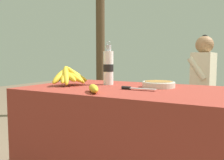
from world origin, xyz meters
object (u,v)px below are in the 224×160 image
Objects in this scene: seated_vendor at (199,79)px; knife at (133,88)px; support_post_near at (100,36)px; loose_banana_front at (94,89)px; water_bottle at (108,67)px; banana_bunch_ripe at (70,75)px; serving_bowl at (158,84)px; wooden_bench at (179,103)px; banana_bunch_green at (147,90)px.

knife is at bearing 90.24° from seated_vendor.
support_post_near reaches higher than seated_vendor.
water_bottle is at bearing 108.10° from loose_banana_front.
support_post_near is at bearing 115.81° from banana_bunch_ripe.
serving_bowl is 0.13× the size of wooden_bench.
banana_bunch_ripe is at bearing -90.22° from banana_bunch_green.
knife is 1.59m from banana_bunch_green.
banana_bunch_green is 1.28m from support_post_near.
seated_vendor is (0.63, 1.46, -0.10)m from banana_bunch_ripe.
banana_bunch_green is (0.01, 1.49, -0.27)m from banana_bunch_ripe.
water_bottle is (0.21, 0.17, 0.06)m from banana_bunch_ripe.
seated_vendor is (0.29, 1.68, -0.06)m from loose_banana_front.
banana_bunch_ripe is 0.13× the size of support_post_near.
loose_banana_front reaches higher than banana_bunch_green.
knife is at bearing -87.45° from wooden_bench.
support_post_near is (-0.94, 1.94, 0.48)m from banana_bunch_ripe.
serving_bowl is 1.23× the size of loose_banana_front.
knife is 0.19× the size of seated_vendor.
knife is (-0.09, -0.19, -0.01)m from serving_bowl.
support_post_near is (-1.41, 1.95, 0.54)m from knife.
banana_bunch_ripe is at bearing -140.20° from water_bottle.
seated_vendor reaches higher than knife.
wooden_bench is 0.42m from banana_bunch_green.
loose_banana_front is 1.71m from seated_vendor.
banana_bunch_ripe is 1.48× the size of serving_bowl.
wooden_bench is 1.67m from support_post_near.
water_bottle reaches higher than banana_bunch_ripe.
support_post_near is at bearing 122.92° from water_bottle.
seated_vendor is (0.06, 1.28, -0.06)m from serving_bowl.
loose_banana_front is at bearing 86.11° from seated_vendor.
serving_bowl is (0.57, 0.18, -0.05)m from banana_bunch_ripe.
wooden_bench is 6.41× the size of banana_bunch_green.
banana_bunch_green is at bearing 113.22° from serving_bowl.
banana_bunch_ripe is 1.60m from wooden_bench.
water_bottle is 0.27× the size of seated_vendor.
support_post_near is (-1.35, 0.44, 0.88)m from wooden_bench.
water_bottle is at bearing -98.79° from wooden_bench.
banana_bunch_ripe is 2.20m from support_post_near.
loose_banana_front reaches higher than serving_bowl.
loose_banana_front is 0.11× the size of wooden_bench.
water_bottle reaches higher than serving_bowl.
banana_bunch_green is at bearing -25.19° from support_post_near.
serving_bowl is at bearing 63.06° from knife.
loose_banana_front is 0.15× the size of seated_vendor.
banana_bunch_ripe is at bearing 147.02° from loose_banana_front.
banana_bunch_green is (-0.62, 0.03, -0.16)m from seated_vendor.
serving_bowl is 2.37m from support_post_near.
seated_vendor is 0.46× the size of support_post_near.
water_bottle is at bearing -57.08° from support_post_near.
banana_bunch_ripe is 0.48m from knife.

